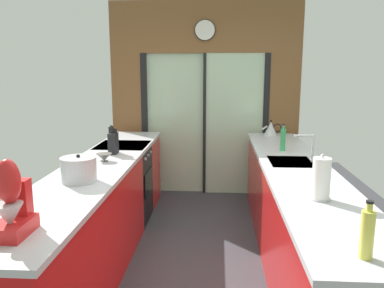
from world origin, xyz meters
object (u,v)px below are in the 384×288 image
oven_range (124,183)px  soap_bottle_far (283,139)px  knife_block (113,143)px  kettle (271,129)px  stand_mixer (12,206)px  stock_pot (79,169)px  paper_towel_roll (321,179)px  soap_bottle_near (367,234)px  mixing_bowl (104,157)px

oven_range → soap_bottle_far: 1.90m
oven_range → soap_bottle_far: size_ratio=3.17×
knife_block → kettle: 2.18m
oven_range → stand_mixer: stand_mixer is taller
stock_pot → paper_towel_roll: paper_towel_roll is taller
soap_bottle_near → kettle: bearing=90.0°
mixing_bowl → kettle: 2.39m
stand_mixer → paper_towel_roll: (1.78, 0.69, -0.02)m
oven_range → stock_pot: bearing=-89.3°
knife_block → paper_towel_roll: paper_towel_roll is taller
stand_mixer → paper_towel_roll: bearing=21.2°
stand_mixer → mixing_bowl: bearing=90.0°
knife_block → soap_bottle_far: size_ratio=1.03×
stock_pot → kettle: (1.78, 2.27, -0.01)m
knife_block → soap_bottle_far: (1.78, 0.26, 0.01)m
knife_block → kettle: (1.78, 1.25, -0.02)m
mixing_bowl → soap_bottle_near: bearing=-45.7°
stand_mixer → stock_pot: bearing=90.0°
knife_block → kettle: size_ratio=1.15×
stand_mixer → soap_bottle_far: stand_mixer is taller
soap_bottle_far → kettle: bearing=89.9°
stock_pot → kettle: 2.89m
mixing_bowl → stand_mixer: 1.68m
oven_range → knife_block: bearing=-87.8°
knife_block → stock_pot: (0.00, -1.02, -0.02)m
oven_range → stock_pot: (0.02, -1.49, 0.56)m
soap_bottle_near → stock_pot: bearing=147.3°
knife_block → stock_pot: 1.02m
oven_range → knife_block: size_ratio=3.09×
soap_bottle_near → soap_bottle_far: size_ratio=0.98×
mixing_bowl → paper_towel_roll: size_ratio=0.47×
soap_bottle_near → soap_bottle_far: 2.43m
oven_range → paper_towel_roll: 2.61m
kettle → soap_bottle_far: 0.99m
oven_range → paper_towel_roll: size_ratio=2.89×
kettle → soap_bottle_near: (-0.00, -3.42, 0.03)m
stock_pot → mixing_bowl: bearing=90.0°
stock_pot → paper_towel_roll: bearing=-9.8°
stand_mixer → oven_range: bearing=90.4°
oven_range → soap_bottle_near: bearing=-55.7°
knife_block → soap_bottle_near: bearing=-50.5°
mixing_bowl → soap_bottle_far: soap_bottle_far is taller
oven_range → knife_block: knife_block is taller
stock_pot → soap_bottle_far: (1.78, 1.28, 0.03)m
oven_range → mixing_bowl: bearing=-88.7°
kettle → knife_block: bearing=-144.9°
paper_towel_roll → mixing_bowl: bearing=151.0°
knife_block → soap_bottle_near: (1.78, -2.16, 0.01)m
oven_range → stock_pot: stock_pot is taller
mixing_bowl → soap_bottle_far: (1.78, 0.60, 0.09)m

